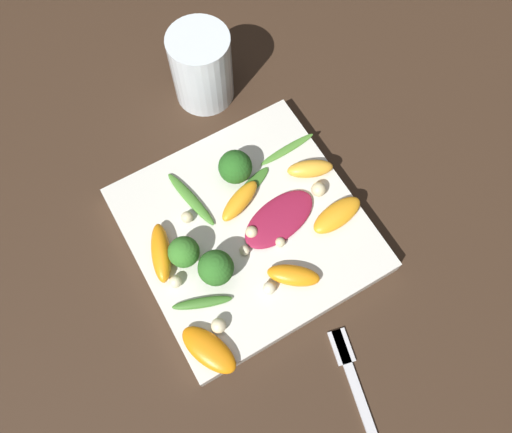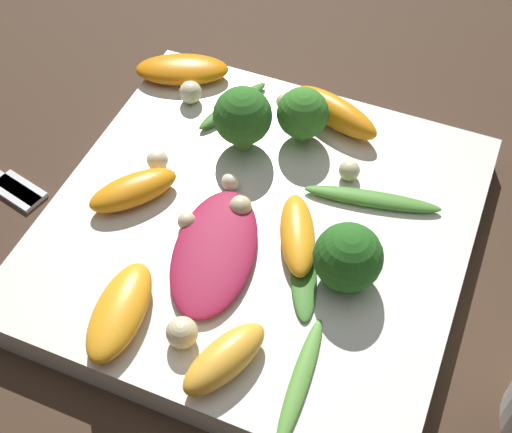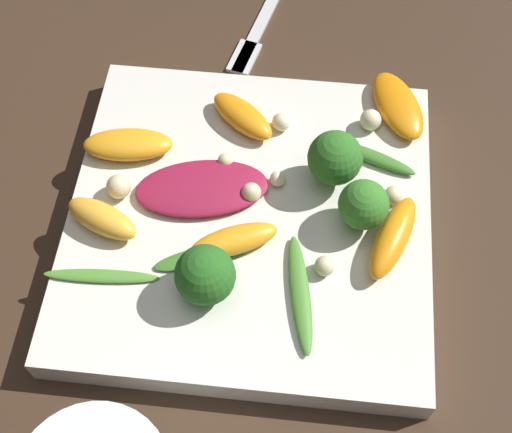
{
  "view_description": "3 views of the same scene",
  "coord_description": "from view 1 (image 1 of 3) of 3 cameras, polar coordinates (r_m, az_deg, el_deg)",
  "views": [
    {
      "loc": [
        -0.2,
        0.1,
        0.59
      ],
      "look_at": [
        -0.0,
        -0.01,
        0.04
      ],
      "focal_mm": 35.0,
      "sensor_mm": 36.0,
      "label": 1
    },
    {
      "loc": [
        0.11,
        -0.27,
        0.39
      ],
      "look_at": [
        0.0,
        -0.01,
        0.04
      ],
      "focal_mm": 50.0,
      "sensor_mm": 36.0,
      "label": 2
    },
    {
      "loc": [
        0.28,
        0.03,
        0.48
      ],
      "look_at": [
        0.01,
        0.01,
        0.04
      ],
      "focal_mm": 50.0,
      "sensor_mm": 36.0,
      "label": 3
    }
  ],
  "objects": [
    {
      "name": "ground_plane",
      "position": [
        0.63,
        -1.06,
        -1.9
      ],
      "size": [
        2.4,
        2.4,
        0.0
      ],
      "primitive_type": "plane",
      "color": "#382619"
    },
    {
      "name": "plate",
      "position": [
        0.62,
        -1.08,
        -1.5
      ],
      "size": [
        0.27,
        0.27,
        0.03
      ],
      "color": "silver",
      "rests_on": "ground_plane"
    },
    {
      "name": "drinking_glass",
      "position": [
        0.69,
        -6.22,
        16.55
      ],
      "size": [
        0.08,
        0.08,
        0.11
      ],
      "color": "white",
      "rests_on": "ground_plane"
    },
    {
      "name": "fork",
      "position": [
        0.6,
        11.46,
        -18.83
      ],
      "size": [
        0.18,
        0.06,
        0.01
      ],
      "color": "silver",
      "rests_on": "ground_plane"
    },
    {
      "name": "radicchio_leaf_0",
      "position": [
        0.61,
        2.66,
        -0.29
      ],
      "size": [
        0.07,
        0.11,
        0.01
      ],
      "color": "maroon",
      "rests_on": "plate"
    },
    {
      "name": "orange_segment_0",
      "position": [
        0.63,
        6.2,
        5.44
      ],
      "size": [
        0.04,
        0.06,
        0.02
      ],
      "color": "#FCAD33",
      "rests_on": "plate"
    },
    {
      "name": "orange_segment_1",
      "position": [
        0.61,
        9.25,
        0.17
      ],
      "size": [
        0.04,
        0.07,
        0.02
      ],
      "color": "orange",
      "rests_on": "plate"
    },
    {
      "name": "orange_segment_2",
      "position": [
        0.61,
        -1.87,
        1.8
      ],
      "size": [
        0.05,
        0.07,
        0.02
      ],
      "color": "orange",
      "rests_on": "plate"
    },
    {
      "name": "orange_segment_3",
      "position": [
        0.59,
        -10.81,
        -4.08
      ],
      "size": [
        0.08,
        0.05,
        0.02
      ],
      "color": "orange",
      "rests_on": "plate"
    },
    {
      "name": "orange_segment_4",
      "position": [
        0.56,
        -5.41,
        -14.92
      ],
      "size": [
        0.08,
        0.06,
        0.02
      ],
      "color": "orange",
      "rests_on": "plate"
    },
    {
      "name": "orange_segment_5",
      "position": [
        0.58,
        4.3,
        -6.73
      ],
      "size": [
        0.06,
        0.06,
        0.02
      ],
      "color": "orange",
      "rests_on": "plate"
    },
    {
      "name": "broccoli_floret_0",
      "position": [
        0.58,
        -8.19,
        -4.16
      ],
      "size": [
        0.04,
        0.04,
        0.04
      ],
      "color": "#7A9E51",
      "rests_on": "plate"
    },
    {
      "name": "broccoli_floret_1",
      "position": [
        0.56,
        -4.61,
        -5.89
      ],
      "size": [
        0.04,
        0.04,
        0.05
      ],
      "color": "#7A9E51",
      "rests_on": "plate"
    },
    {
      "name": "broccoli_floret_2",
      "position": [
        0.62,
        -2.39,
        5.67
      ],
      "size": [
        0.04,
        0.04,
        0.04
      ],
      "color": "#84AD5B",
      "rests_on": "plate"
    },
    {
      "name": "arugula_sprig_0",
      "position": [
        0.65,
        3.58,
        7.69
      ],
      "size": [
        0.02,
        0.08,
        0.0
      ],
      "color": "#518E33",
      "rests_on": "plate"
    },
    {
      "name": "arugula_sprig_1",
      "position": [
        0.58,
        -6.17,
        -9.77
      ],
      "size": [
        0.04,
        0.07,
        0.01
      ],
      "color": "#3D7528",
      "rests_on": "plate"
    },
    {
      "name": "arugula_sprig_2",
      "position": [
        0.63,
        -0.69,
        3.39
      ],
      "size": [
        0.04,
        0.07,
        0.0
      ],
      "color": "#3D7528",
      "rests_on": "plate"
    },
    {
      "name": "arugula_sprig_3",
      "position": [
        0.62,
        -7.47,
        2.01
      ],
      "size": [
        0.09,
        0.03,
        0.01
      ],
      "color": "#47842D",
      "rests_on": "plate"
    },
    {
      "name": "macadamia_nut_0",
      "position": [
        0.6,
        -0.82,
        -1.95
      ],
      "size": [
        0.02,
        0.02,
        0.02
      ],
      "color": "beige",
      "rests_on": "plate"
    },
    {
      "name": "macadamia_nut_1",
      "position": [
        0.62,
        7.17,
        3.09
      ],
      "size": [
        0.02,
        0.02,
        0.02
      ],
      "color": "beige",
      "rests_on": "plate"
    },
    {
      "name": "macadamia_nut_2",
      "position": [
        0.61,
        -7.88,
        -0.08
      ],
      "size": [
        0.01,
        0.01,
        0.01
      ],
      "color": "beige",
      "rests_on": "plate"
    },
    {
      "name": "macadamia_nut_3",
      "position": [
        0.57,
        -4.29,
        -12.33
      ],
      "size": [
        0.02,
        0.02,
        0.02
      ],
      "color": "beige",
      "rests_on": "plate"
    },
    {
      "name": "macadamia_nut_4",
      "position": [
        0.58,
        1.53,
        -8.17
      ],
      "size": [
        0.01,
        0.01,
        0.01
      ],
      "color": "beige",
      "rests_on": "plate"
    },
    {
      "name": "macadamia_nut_5",
      "position": [
        0.59,
        -1.33,
        -3.88
      ],
      "size": [
        0.01,
        0.01,
        0.01
      ],
      "color": "beige",
      "rests_on": "plate"
    },
    {
      "name": "macadamia_nut_6",
      "position": [
        0.59,
        -9.18,
        -7.36
      ],
      "size": [
        0.01,
        0.01,
        0.01
      ],
      "color": "beige",
      "rests_on": "plate"
    },
    {
      "name": "macadamia_nut_7",
      "position": [
        0.59,
        2.78,
        -2.95
      ],
      "size": [
        0.01,
        0.01,
        0.01
      ],
      "color": "beige",
      "rests_on": "plate"
    }
  ]
}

